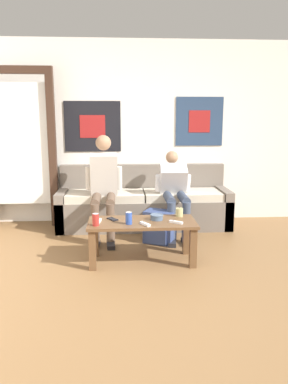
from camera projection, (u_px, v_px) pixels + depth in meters
name	position (u px, v px, depth m)	size (l,w,h in m)	color
ground_plane	(179.00, 303.00, 3.06)	(18.00, 18.00, 0.00)	brown
wall_back	(152.00, 133.00, 5.36)	(10.00, 0.07, 2.55)	white
door_frame	(18.00, 139.00, 5.05)	(1.00, 0.10, 2.15)	#382319
couch	(144.00, 205.00, 5.20)	(2.34, 0.71, 0.83)	#70665B
coffee_table	(142.00, 229.00, 3.88)	(1.11, 0.50, 0.44)	brown
person_seated_adult	(104.00, 183.00, 4.70)	(0.47, 0.87, 1.27)	brown
person_seated_teen	(175.00, 190.00, 4.80)	(0.47, 0.95, 1.05)	#384256
backpack	(160.00, 228.00, 4.51)	(0.42, 0.37, 0.39)	navy
ceramic_bowl	(157.00, 217.00, 3.92)	(0.14, 0.14, 0.06)	#475B75
pillar_candle	(179.00, 212.00, 4.05)	(0.08, 0.08, 0.10)	tan
drink_can_blue	(129.00, 218.00, 3.75)	(0.07, 0.07, 0.12)	#28479E
drink_can_red	(96.00, 220.00, 3.69)	(0.07, 0.07, 0.12)	maroon
game_controller_near_left	(176.00, 222.00, 3.79)	(0.14, 0.11, 0.03)	white
game_controller_near_right	(145.00, 224.00, 3.72)	(0.10, 0.14, 0.03)	white
game_controller_far_center	(99.00, 221.00, 3.83)	(0.05, 0.15, 0.03)	white
cell_phone	(113.00, 219.00, 3.93)	(0.13, 0.15, 0.01)	black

